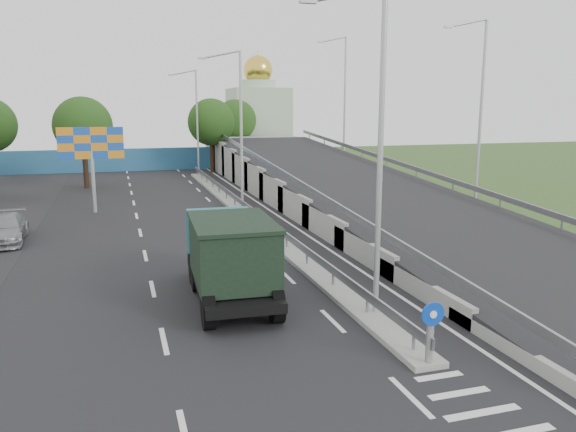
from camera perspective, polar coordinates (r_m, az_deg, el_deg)
name	(u,v)px	position (r m, az deg, el deg)	size (l,w,h in m)	color
ground	(480,412)	(14.11, 18.89, -18.29)	(160.00, 160.00, 0.00)	#2D4C1E
road_surface	(207,233)	(30.90, -8.20, -1.71)	(26.00, 90.00, 0.04)	black
median	(245,215)	(35.28, -4.41, 0.13)	(1.00, 44.00, 0.20)	gray
overpass_ramp	(355,184)	(37.34, 6.86, 3.26)	(10.00, 50.00, 3.50)	gray
median_guardrail	(245,205)	(35.16, -4.43, 1.16)	(0.09, 44.00, 0.71)	gray
sign_bollard	(431,332)	(15.28, 14.29, -11.38)	(0.64, 0.23, 1.67)	black
lamp_post_near	(375,139)	(17.59, 8.84, 7.78)	(2.74, 0.18, 10.08)	#B2B5B7
lamp_post_mid	(238,122)	(36.63, -5.08, 9.51)	(2.74, 0.18, 10.08)	#B2B5B7
lamp_post_far	(195,117)	(56.34, -9.41, 9.94)	(2.74, 0.18, 10.08)	#B2B5B7
blue_wall	(150,159)	(62.16, -13.81, 5.61)	(30.00, 0.50, 2.40)	#256A89
church	(258,118)	(71.99, -3.02, 9.89)	(7.00, 7.00, 13.80)	#B2CCAD
billboard	(91,148)	(37.92, -19.37, 6.53)	(4.00, 0.24, 5.50)	#B2B5B7
tree_left_mid	(83,126)	(49.89, -20.13, 8.57)	(4.80, 4.80, 7.60)	black
tree_median_far	(211,122)	(58.61, -7.81, 9.41)	(4.80, 4.80, 7.60)	black
tree_ramp_far	(236,120)	(66.23, -5.35, 9.64)	(4.80, 4.80, 7.60)	black
dump_truck	(229,253)	(20.05, -5.99, -3.73)	(2.90, 7.00, 3.04)	black
parked_car_d	(5,229)	(31.73, -26.85, -1.19)	(1.95, 4.80, 1.39)	gray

